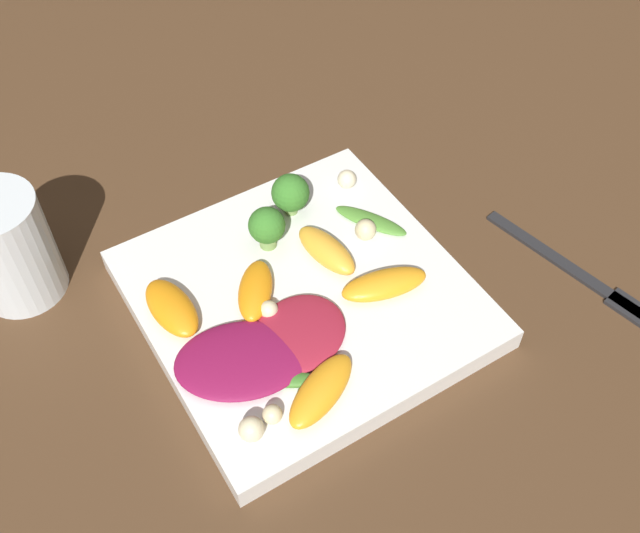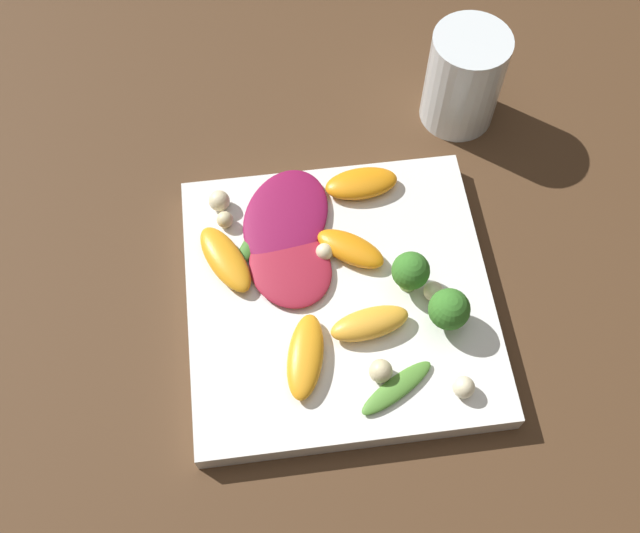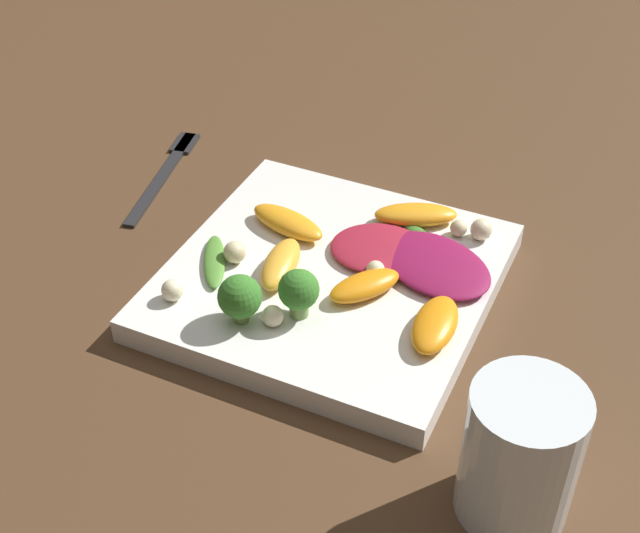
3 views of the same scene
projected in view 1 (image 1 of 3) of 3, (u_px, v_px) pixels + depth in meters
ground_plane at (303, 306)px, 0.63m from camera, size 2.40×2.40×0.00m
plate at (303, 298)px, 0.62m from camera, size 0.25×0.25×0.02m
drinking_glass at (8, 248)px, 0.60m from camera, size 0.07×0.07×0.10m
fork at (584, 276)px, 0.64m from camera, size 0.16×0.05×0.01m
radicchio_leaf_0 at (299, 333)px, 0.58m from camera, size 0.09×0.10×0.01m
radicchio_leaf_1 at (241, 360)px, 0.56m from camera, size 0.10×0.12×0.01m
orange_segment_0 at (172, 308)px, 0.59m from camera, size 0.07×0.04×0.02m
orange_segment_1 at (255, 290)px, 0.60m from camera, size 0.07×0.06×0.02m
orange_segment_2 at (384, 284)px, 0.60m from camera, size 0.04×0.08×0.02m
orange_segment_3 at (321, 391)px, 0.54m from camera, size 0.06×0.08×0.02m
orange_segment_4 at (327, 250)px, 0.63m from camera, size 0.07×0.04×0.02m
broccoli_floret_0 at (264, 228)px, 0.62m from camera, size 0.03×0.03×0.04m
broccoli_floret_1 at (290, 193)px, 0.65m from camera, size 0.03×0.03×0.04m
arugula_sprig_0 at (280, 379)px, 0.55m from camera, size 0.05×0.06×0.01m
arugula_sprig_1 at (371, 221)px, 0.66m from camera, size 0.07×0.05×0.01m
macadamia_nut_0 at (272, 414)px, 0.53m from camera, size 0.01×0.01×0.01m
macadamia_nut_1 at (366, 230)px, 0.64m from camera, size 0.02×0.02×0.02m
macadamia_nut_2 at (271, 219)px, 0.65m from camera, size 0.02×0.02×0.02m
macadamia_nut_3 at (251, 429)px, 0.52m from camera, size 0.02×0.02×0.02m
macadamia_nut_4 at (269, 310)px, 0.59m from camera, size 0.02×0.02×0.02m
macadamia_nut_5 at (347, 179)px, 0.68m from camera, size 0.02×0.02×0.02m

